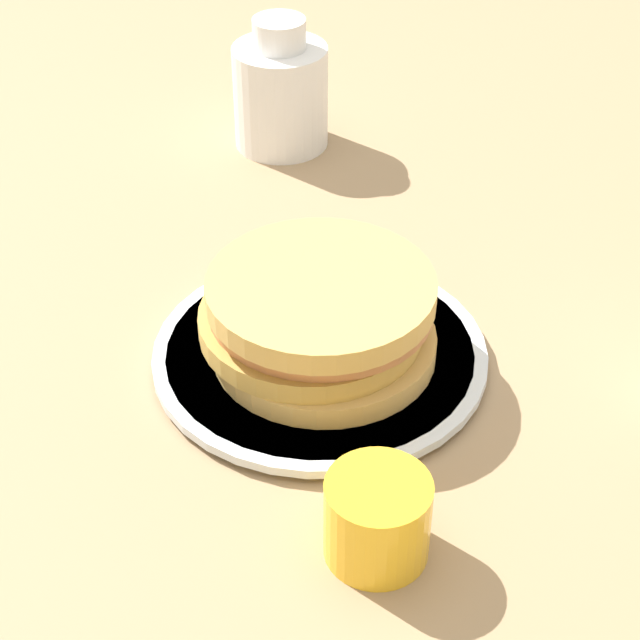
{
  "coord_description": "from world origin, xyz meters",
  "views": [
    {
      "loc": [
        0.27,
        0.55,
        0.51
      ],
      "look_at": [
        -0.03,
        0.02,
        0.04
      ],
      "focal_mm": 60.0,
      "sensor_mm": 36.0,
      "label": 1
    }
  ],
  "objects": [
    {
      "name": "ground_plane",
      "position": [
        0.0,
        0.0,
        0.0
      ],
      "size": [
        4.0,
        4.0,
        0.0
      ],
      "primitive_type": "plane",
      "color": "#9E7F5B"
    },
    {
      "name": "plate",
      "position": [
        -0.03,
        0.02,
        0.01
      ],
      "size": [
        0.25,
        0.25,
        0.01
      ],
      "color": "silver",
      "rests_on": "ground_plane"
    },
    {
      "name": "pancake_stack",
      "position": [
        -0.03,
        0.02,
        0.04
      ],
      "size": [
        0.17,
        0.17,
        0.07
      ],
      "color": "tan",
      "rests_on": "plate"
    },
    {
      "name": "juice_glass",
      "position": [
        0.03,
        0.19,
        0.03
      ],
      "size": [
        0.06,
        0.06,
        0.06
      ],
      "color": "yellow",
      "rests_on": "ground_plane"
    },
    {
      "name": "cream_jug",
      "position": [
        -0.16,
        -0.29,
        0.05
      ],
      "size": [
        0.09,
        0.09,
        0.13
      ],
      "color": "white",
      "rests_on": "ground_plane"
    }
  ]
}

